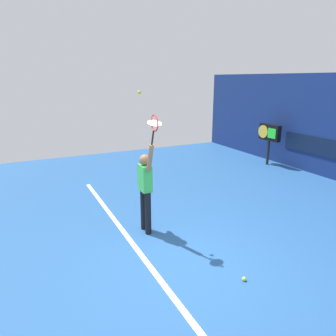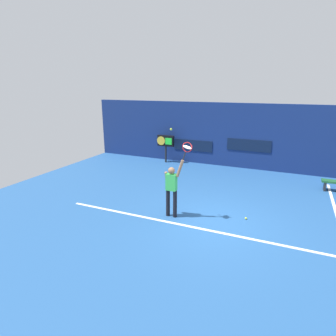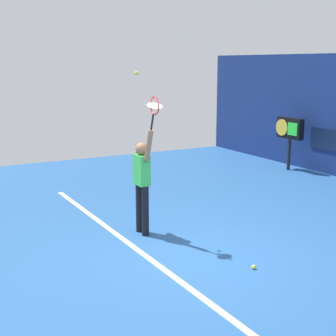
% 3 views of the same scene
% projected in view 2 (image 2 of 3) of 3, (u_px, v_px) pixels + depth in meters
% --- Properties ---
extents(ground_plane, '(18.00, 18.00, 0.00)m').
position_uv_depth(ground_plane, '(213.00, 222.00, 9.02)').
color(ground_plane, '#23518C').
extents(back_wall, '(18.00, 0.20, 3.34)m').
position_uv_depth(back_wall, '(250.00, 137.00, 14.49)').
color(back_wall, navy).
rests_on(back_wall, ground_plane).
extents(sponsor_banner_center, '(2.20, 0.03, 0.60)m').
position_uv_depth(sponsor_banner_center, '(249.00, 145.00, 14.51)').
color(sponsor_banner_center, '#0C1933').
extents(sponsor_banner_portside, '(2.20, 0.03, 0.60)m').
position_uv_depth(sponsor_banner_portside, '(193.00, 145.00, 15.75)').
color(sponsor_banner_portside, '#0C1933').
extents(court_baseline, '(10.00, 0.10, 0.01)m').
position_uv_depth(court_baseline, '(208.00, 230.00, 8.51)').
color(court_baseline, white).
rests_on(court_baseline, ground_plane).
extents(tennis_player, '(0.67, 0.31, 1.98)m').
position_uv_depth(tennis_player, '(172.00, 187.00, 9.17)').
color(tennis_player, black).
rests_on(tennis_player, ground_plane).
extents(tennis_racket, '(0.40, 0.27, 0.63)m').
position_uv_depth(tennis_racket, '(187.00, 148.00, 8.60)').
color(tennis_racket, black).
extents(tennis_ball, '(0.07, 0.07, 0.07)m').
position_uv_depth(tennis_ball, '(171.00, 129.00, 8.56)').
color(tennis_ball, '#CCE033').
extents(scoreboard_clock, '(0.96, 0.20, 1.53)m').
position_uv_depth(scoreboard_clock, '(166.00, 142.00, 15.77)').
color(scoreboard_clock, black).
rests_on(scoreboard_clock, ground_plane).
extents(spare_ball, '(0.07, 0.07, 0.07)m').
position_uv_depth(spare_ball, '(246.00, 218.00, 9.21)').
color(spare_ball, '#CCE033').
rests_on(spare_ball, ground_plane).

